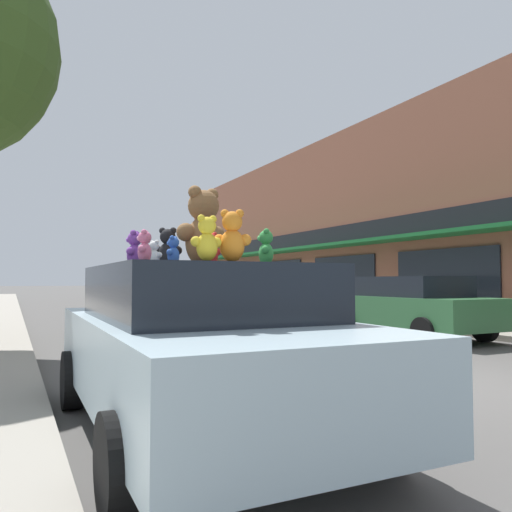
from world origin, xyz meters
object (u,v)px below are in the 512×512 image
at_px(teddy_bear_green, 266,248).
at_px(parked_car_far_center, 412,305).
at_px(teddy_bear_pink, 144,247).
at_px(plush_art_car, 198,344).
at_px(teddy_bear_white, 154,253).
at_px(teddy_bear_orange, 232,237).
at_px(parked_car_far_right, 285,296).
at_px(teddy_bear_red, 210,249).
at_px(teddy_bear_purple, 134,249).
at_px(teddy_bear_giant, 203,228).
at_px(teddy_bear_yellow, 207,239).
at_px(teddy_bear_black, 168,248).
at_px(teddy_bear_blue, 173,251).

distance_m(teddy_bear_green, parked_car_far_center, 8.24).
bearing_deg(teddy_bear_pink, plush_art_car, 152.08).
xyz_separation_m(plush_art_car, teddy_bear_white, (-0.39, 0.09, 0.80)).
relative_size(teddy_bear_orange, parked_car_far_right, 0.08).
height_order(plush_art_car, teddy_bear_pink, teddy_bear_pink).
height_order(teddy_bear_white, parked_car_far_right, teddy_bear_white).
height_order(teddy_bear_red, teddy_bear_purple, teddy_bear_purple).
distance_m(teddy_bear_giant, teddy_bear_yellow, 1.45).
height_order(plush_art_car, teddy_bear_giant, teddy_bear_giant).
xyz_separation_m(teddy_bear_black, parked_car_far_center, (7.06, 4.16, -0.90)).
relative_size(teddy_bear_giant, parked_car_far_center, 0.19).
distance_m(teddy_bear_white, parked_car_far_right, 12.85).
bearing_deg(teddy_bear_purple, teddy_bear_white, 33.70).
xyz_separation_m(teddy_bear_blue, teddy_bear_purple, (-0.12, 0.91, 0.06)).
xyz_separation_m(teddy_bear_yellow, parked_car_far_right, (7.23, 11.70, -0.81)).
bearing_deg(teddy_bear_blue, teddy_bear_green, 115.06).
bearing_deg(teddy_bear_black, parked_car_far_right, -90.82).
distance_m(teddy_bear_giant, teddy_bear_orange, 1.36).
relative_size(teddy_bear_orange, parked_car_far_center, 0.09).
bearing_deg(parked_car_far_right, teddy_bear_orange, -121.07).
height_order(teddy_bear_blue, teddy_bear_white, teddy_bear_blue).
bearing_deg(teddy_bear_giant, plush_art_car, 43.12).
bearing_deg(teddy_bear_green, teddy_bear_orange, -21.40).
height_order(plush_art_car, parked_car_far_right, parked_car_far_right).
height_order(teddy_bear_yellow, teddy_bear_orange, teddy_bear_orange).
bearing_deg(plush_art_car, parked_car_far_right, 57.62).
xyz_separation_m(teddy_bear_white, teddy_bear_black, (0.24, 0.39, 0.08)).
relative_size(teddy_bear_red, teddy_bear_pink, 1.18).
xyz_separation_m(plush_art_car, teddy_bear_yellow, (-0.32, -1.06, 0.85)).
relative_size(teddy_bear_yellow, teddy_bear_pink, 1.23).
distance_m(teddy_bear_yellow, teddy_bear_orange, 0.21).
relative_size(plush_art_car, teddy_bear_orange, 11.59).
bearing_deg(teddy_bear_red, teddy_bear_purple, -67.56).
height_order(teddy_bear_red, parked_car_far_center, teddy_bear_red).
bearing_deg(teddy_bear_pink, parked_car_far_center, 148.47).
distance_m(teddy_bear_green, teddy_bear_red, 0.50).
distance_m(teddy_bear_orange, teddy_bear_green, 0.84).
bearing_deg(teddy_bear_black, teddy_bear_white, 92.92).
xyz_separation_m(teddy_bear_red, parked_car_far_center, (6.84, 4.73, -0.86)).
xyz_separation_m(teddy_bear_green, teddy_bear_red, (-0.39, 0.32, -0.01)).
height_order(teddy_bear_orange, teddy_bear_pink, teddy_bear_orange).
height_order(teddy_bear_blue, teddy_bear_pink, teddy_bear_pink).
bearing_deg(teddy_bear_orange, teddy_bear_blue, -46.63).
bearing_deg(teddy_bear_white, teddy_bear_giant, -100.35).
height_order(teddy_bear_green, teddy_bear_purple, teddy_bear_purple).
relative_size(teddy_bear_white, teddy_bear_green, 0.71).
distance_m(teddy_bear_giant, parked_car_far_center, 8.11).
bearing_deg(teddy_bear_pink, teddy_bear_yellow, 49.95).
bearing_deg(teddy_bear_pink, teddy_bear_white, -177.17).
bearing_deg(teddy_bear_blue, teddy_bear_red, 148.35).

